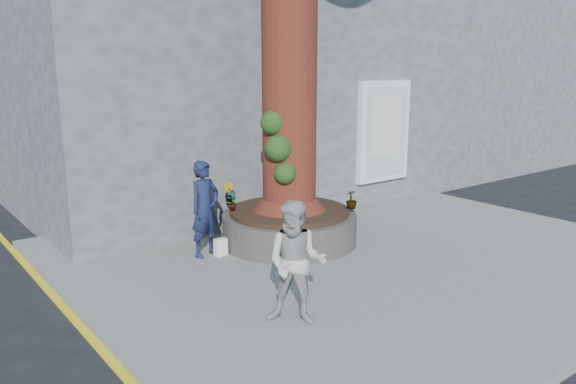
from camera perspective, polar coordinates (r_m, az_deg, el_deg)
ground at (r=7.88m, az=4.48°, el=-10.58°), size 120.00×120.00×0.00m
pavement at (r=9.50m, az=7.22°, el=-6.12°), size 9.00×8.00×0.12m
yellow_line at (r=7.31m, az=-19.92°, el=-13.27°), size 0.10×30.00×0.01m
stone_shop at (r=14.56m, az=-7.23°, el=12.79°), size 10.30×8.30×6.30m
neighbour_shop at (r=19.85m, az=13.57°, el=12.04°), size 6.00×8.00×6.00m
planter at (r=9.67m, az=0.14°, el=-3.49°), size 2.30×2.30×0.60m
man at (r=9.00m, az=-8.44°, el=-1.70°), size 0.63×0.49×1.54m
woman at (r=6.59m, az=0.86°, el=-7.23°), size 0.90×0.92×1.49m
shopping_bag at (r=9.13m, az=-6.85°, el=-5.57°), size 0.20×0.13×0.28m
plant_a at (r=9.46m, az=-5.70°, el=-0.86°), size 0.23×0.21×0.36m
plant_b at (r=9.85m, az=-6.03°, el=-0.22°), size 0.25×0.25×0.40m
plant_c at (r=9.63m, az=6.47°, el=-0.75°), size 0.20×0.20×0.33m
plant_d at (r=10.72m, az=0.96°, el=0.59°), size 0.28×0.30×0.28m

